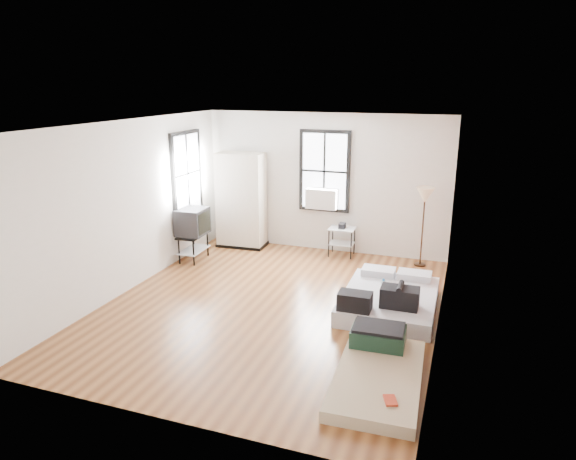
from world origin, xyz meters
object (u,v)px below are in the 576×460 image
at_px(wardrobe, 241,200).
at_px(tv_stand, 193,223).
at_px(mattress_bare, 378,367).
at_px(side_table, 342,234).
at_px(floor_lamp, 425,200).
at_px(mattress_main, 389,299).

distance_m(wardrobe, tv_stand, 1.28).
bearing_deg(mattress_bare, side_table, 107.06).
xyz_separation_m(side_table, tv_stand, (-2.67, -1.22, 0.29)).
relative_size(wardrobe, side_table, 2.94).
bearing_deg(floor_lamp, tv_stand, -164.76).
bearing_deg(tv_stand, mattress_bare, -38.01).
bearing_deg(floor_lamp, mattress_main, -96.95).
height_order(wardrobe, floor_lamp, wardrobe).
height_order(mattress_main, side_table, side_table).
distance_m(wardrobe, floor_lamp, 3.72).
height_order(side_table, tv_stand, tv_stand).
bearing_deg(tv_stand, side_table, 22.00).
distance_m(mattress_main, floor_lamp, 2.45).
height_order(mattress_main, floor_lamp, floor_lamp).
bearing_deg(mattress_main, side_table, 119.43).
relative_size(mattress_main, mattress_bare, 1.01).
relative_size(mattress_bare, tv_stand, 1.80).
relative_size(mattress_main, floor_lamp, 1.25).
bearing_deg(mattress_bare, floor_lamp, 86.38).
height_order(mattress_main, tv_stand, tv_stand).
bearing_deg(mattress_main, mattress_bare, -85.43).
bearing_deg(wardrobe, tv_stand, -117.12).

